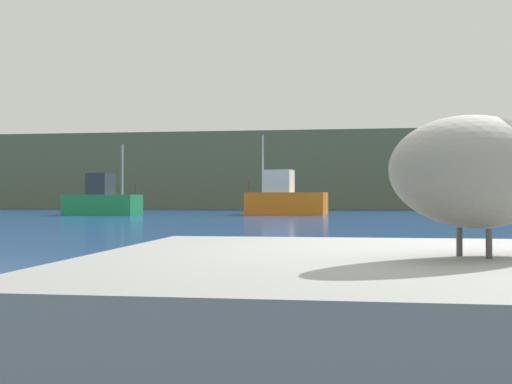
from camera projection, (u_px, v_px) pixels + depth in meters
name	position (u px, v px, depth m)	size (l,w,h in m)	color
hillside_backdrop	(354.00, 172.00, 70.57)	(140.00, 15.64, 7.94)	#5B664C
pier_dock	(482.00, 343.00, 3.13)	(3.93, 2.91, 0.84)	gray
pelican	(483.00, 170.00, 3.15)	(1.29, 1.18, 0.95)	gray
fishing_boat_orange	(284.00, 198.00, 42.68)	(5.60, 2.50, 5.38)	orange
fishing_boat_green	(101.00, 201.00, 42.13)	(5.71, 2.83, 4.61)	#1E8C4C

